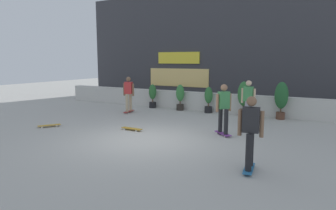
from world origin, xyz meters
name	(u,v)px	position (x,y,z in m)	size (l,w,h in m)	color
ground_plane	(145,139)	(0.00, 0.00, 0.00)	(48.00, 48.00, 0.00)	#B2AFA8
planter_wall	(214,102)	(0.00, 6.00, 0.45)	(18.00, 0.40, 0.90)	beige
building_backdrop	(239,46)	(-0.01, 10.00, 3.25)	(20.00, 2.08, 6.50)	#38383D
potted_plant_0	(153,95)	(-3.19, 5.55, 0.66)	(0.38, 0.38, 1.23)	black
potted_plant_1	(180,96)	(-1.59, 5.55, 0.70)	(0.40, 0.40, 1.28)	#2D2823
potted_plant_2	(209,99)	(-0.09, 5.55, 0.66)	(0.38, 0.38, 1.23)	black
potted_plant_3	(244,96)	(1.57, 5.55, 0.90)	(0.53, 0.53, 1.54)	brown
potted_plant_4	(281,97)	(3.15, 5.55, 0.92)	(0.55, 0.55, 1.58)	brown
skater_far_right	(129,93)	(-3.39, 3.75, 0.94)	(0.55, 0.82, 1.70)	maroon
skater_mid_plaza	(224,107)	(1.97, 1.71, 0.94)	(0.74, 0.67, 1.70)	#72338C
skater_foreground	(250,130)	(3.59, -1.18, 0.94)	(0.56, 0.82, 1.70)	#266699
skater_far_left	(248,100)	(2.18, 3.99, 0.94)	(0.56, 0.81, 1.70)	#72338C
skateboard_near_camera	(49,125)	(-4.11, -0.24, 0.06)	(0.61, 0.78, 0.08)	#BF8C26
skateboard_aside	(132,129)	(-1.10, 0.82, 0.06)	(0.80, 0.21, 0.08)	#BF8C26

